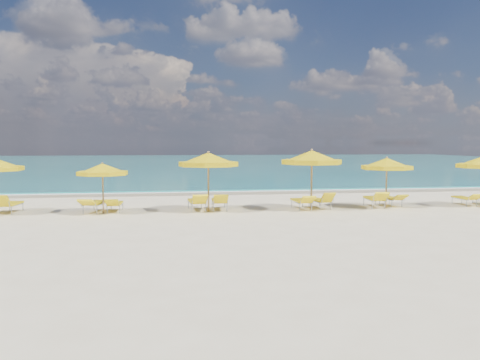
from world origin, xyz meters
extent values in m
plane|color=beige|center=(0.00, 0.00, 0.00)|extent=(120.00, 120.00, 0.00)
cube|color=#167A7B|center=(0.00, 48.00, 0.00)|extent=(120.00, 80.00, 0.30)
cube|color=tan|center=(0.00, 7.40, 0.00)|extent=(120.00, 2.60, 0.01)
cube|color=white|center=(0.00, 8.20, 0.00)|extent=(120.00, 1.20, 0.03)
cube|color=white|center=(-6.00, 17.00, 0.00)|extent=(14.00, 0.36, 0.05)
cube|color=white|center=(8.00, 24.00, 0.00)|extent=(18.00, 0.30, 0.05)
cylinder|color=#99774C|center=(-5.83, 0.11, 1.01)|extent=(0.06, 0.06, 2.01)
cone|color=yellow|center=(-5.83, 0.11, 1.85)|extent=(2.66, 2.66, 0.40)
cylinder|color=yellow|center=(-5.83, 0.11, 1.65)|extent=(2.68, 2.68, 0.16)
sphere|color=#99774C|center=(-5.83, 0.11, 2.06)|extent=(0.09, 0.09, 0.09)
cylinder|color=#99774C|center=(-1.54, 0.10, 1.21)|extent=(0.08, 0.08, 2.43)
cone|color=yellow|center=(-1.54, 0.10, 2.23)|extent=(2.91, 2.91, 0.49)
cylinder|color=yellow|center=(-1.54, 0.10, 2.00)|extent=(2.94, 2.94, 0.19)
sphere|color=#99774C|center=(-1.54, 0.10, 2.48)|extent=(0.11, 0.11, 0.11)
cylinder|color=#99774C|center=(2.88, -0.05, 1.26)|extent=(0.08, 0.08, 2.51)
cone|color=yellow|center=(2.88, -0.05, 2.31)|extent=(2.85, 2.85, 0.50)
cylinder|color=yellow|center=(2.88, -0.05, 2.07)|extent=(2.87, 2.87, 0.20)
sphere|color=#99774C|center=(2.88, -0.05, 2.57)|extent=(0.11, 0.11, 0.11)
cylinder|color=#99774C|center=(6.39, 0.17, 1.09)|extent=(0.07, 0.07, 2.17)
cone|color=yellow|center=(6.39, 0.17, 2.00)|extent=(2.67, 2.67, 0.43)
cylinder|color=yellow|center=(6.39, 0.17, 1.79)|extent=(2.69, 2.69, 0.17)
sphere|color=#99774C|center=(6.39, 0.17, 2.22)|extent=(0.10, 0.10, 0.10)
cube|color=yellow|center=(-9.64, 0.87, 0.38)|extent=(0.66, 1.34, 0.08)
cube|color=yellow|center=(-9.69, 0.01, 0.60)|extent=(0.61, 0.51, 0.50)
cube|color=yellow|center=(-6.22, 0.68, 0.39)|extent=(0.85, 1.44, 0.08)
cube|color=yellow|center=(-6.40, -0.27, 0.52)|extent=(0.71, 0.72, 0.32)
cube|color=yellow|center=(-5.43, 0.69, 0.34)|extent=(0.55, 1.18, 0.07)
cube|color=yellow|center=(-5.45, -0.13, 0.47)|extent=(0.53, 0.53, 0.33)
cube|color=yellow|center=(-2.02, 0.51, 0.40)|extent=(0.72, 1.42, 0.08)
cube|color=yellow|center=(-1.95, -0.44, 0.59)|extent=(0.66, 0.62, 0.44)
cube|color=yellow|center=(-1.04, 0.62, 0.39)|extent=(0.64, 1.36, 0.08)
cube|color=yellow|center=(-1.07, -0.31, 0.57)|extent=(0.62, 0.58, 0.42)
cube|color=yellow|center=(2.50, 0.24, 0.37)|extent=(0.63, 1.31, 0.08)
cube|color=yellow|center=(2.53, -0.67, 0.52)|extent=(0.60, 0.59, 0.36)
cube|color=yellow|center=(3.39, 0.43, 0.35)|extent=(0.71, 1.28, 0.07)
cube|color=yellow|center=(3.51, -0.37, 0.56)|extent=(0.60, 0.53, 0.46)
cube|color=yellow|center=(5.94, 0.43, 0.39)|extent=(0.74, 1.40, 0.08)
cube|color=yellow|center=(5.84, -0.49, 0.58)|extent=(0.66, 0.62, 0.43)
cube|color=yellow|center=(6.91, 0.82, 0.35)|extent=(0.61, 1.23, 0.07)
cube|color=yellow|center=(6.97, -0.03, 0.47)|extent=(0.57, 0.58, 0.31)
cube|color=yellow|center=(10.33, 0.43, 0.34)|extent=(0.53, 1.19, 0.07)
cube|color=yellow|center=(10.33, -0.41, 0.48)|extent=(0.53, 0.53, 0.32)
camera|label=1|loc=(-3.04, -19.39, 2.87)|focal=35.00mm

